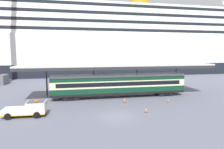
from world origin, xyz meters
TOP-DOWN VIEW (x-y plane):
  - ground_plane at (0.00, 0.00)m, footprint 400.00×400.00m
  - cruise_ship at (13.30, 50.90)m, footprint 166.24×24.38m
  - platform_canopy at (2.86, 10.65)m, footprint 34.50×6.25m
  - train_carriage at (2.86, 10.24)m, footprint 23.87×2.81m
  - service_truck at (-10.86, 2.31)m, footprint 5.27×2.39m
  - traffic_cone_near at (2.76, 6.42)m, footprint 0.36×0.36m
  - traffic_cone_mid at (9.76, 5.21)m, footprint 0.36×0.36m
  - traffic_cone_far at (4.27, 0.82)m, footprint 0.36×0.36m

SIDE VIEW (x-z plane):
  - ground_plane at x=0.00m, z-range 0.00..0.00m
  - traffic_cone_mid at x=9.76m, z-range -0.01..0.59m
  - traffic_cone_far at x=4.27m, z-range -0.01..0.64m
  - traffic_cone_near at x=2.76m, z-range -0.01..0.75m
  - service_truck at x=-10.86m, z-range -0.02..2.00m
  - train_carriage at x=2.86m, z-range 0.26..4.37m
  - platform_canopy at x=2.86m, z-range 2.73..8.65m
  - cruise_ship at x=13.30m, z-range -5.14..28.20m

